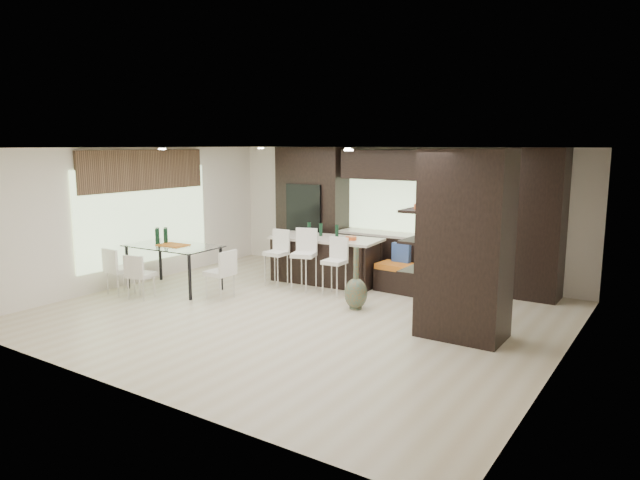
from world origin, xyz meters
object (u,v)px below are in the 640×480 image
Objects in this scene: dining_table at (174,267)px; chair_far at (120,273)px; stool_right at (334,272)px; stool_mid at (304,266)px; stool_left at (276,263)px; kitchen_island at (326,260)px; chair_near at (141,278)px; chair_end at (220,276)px; floor_vase at (356,278)px; bench at (412,279)px.

chair_far is at bearing -127.37° from dining_table.
stool_mid is at bearing 179.04° from stool_right.
stool_right is (1.35, 0.01, -0.01)m from stool_left.
kitchen_island is 2.91× the size of chair_near.
stool_mid reaches higher than dining_table.
stool_right is 3.09m from dining_table.
chair_end is at bearing -102.24° from stool_left.
stool_right reaches higher than chair_end.
stool_left is at bearing 40.25° from dining_table.
stool_mid is 0.68m from stool_right.
floor_vase reaches higher than chair_end.
chair_end is (-0.92, -1.32, -0.06)m from stool_mid.
chair_end is at bearing -142.62° from stool_mid.
floor_vase is (-0.36, -1.47, 0.27)m from bench.
kitchen_island is 1.83m from bench.
chair_far is 0.99× the size of chair_end.
bench is at bearing 37.84° from chair_far.
floor_vase reaches higher than chair_near.
floor_vase is 0.60× the size of dining_table.
floor_vase is (2.13, -0.56, 0.09)m from stool_left.
floor_vase is at bearing -38.52° from stool_right.
kitchen_island is 1.60× the size of bench.
kitchen_island is at bearing -171.80° from bench.
bench is 1.53m from floor_vase.
kitchen_island is 2.98m from dining_table.
stool_left is 0.64× the size of bench.
stool_left is 2.92m from chair_far.
chair_end is (-2.74, -2.24, 0.15)m from bench.
chair_near is at bearing 5.23° from chair_far.
chair_far is (-4.49, -3.04, 0.14)m from bench.
chair_near is (-3.93, -3.02, 0.11)m from bench.
floor_vase is 1.30× the size of chair_end.
stool_left reaches higher than bench.
stool_right is 1.14× the size of chair_near.
stool_right is 1.05× the size of chair_end.
dining_table is 2.17× the size of chair_end.
chair_end is (1.19, 0.00, -0.02)m from dining_table.
stool_right is at bearing 23.12° from dining_table.
floor_vase is at bearing -38.25° from stool_mid.
dining_table is at bearing -138.90° from stool_left.
stool_mid reaches higher than stool_left.
stool_mid is (0.67, -0.01, 0.03)m from stool_left.
chair_near reaches higher than bench.
stool_mid is 1.56m from floor_vase.
dining_table reaches higher than chair_far.
stool_mid is 2.49m from dining_table.
bench is at bearing 35.48° from stool_right.
chair_far is (-0.56, -0.80, -0.02)m from dining_table.
kitchen_island is 1.98m from floor_vase.
dining_table is at bearing 89.34° from chair_end.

